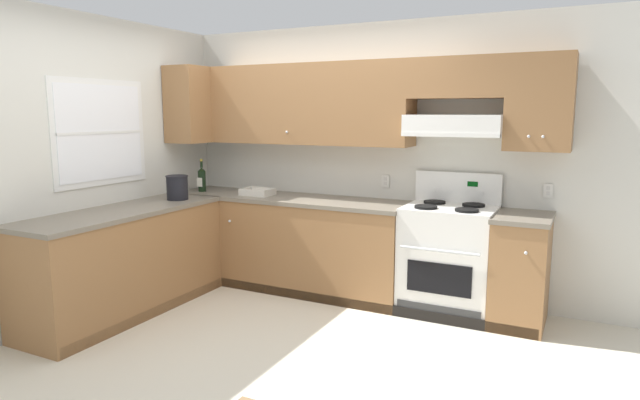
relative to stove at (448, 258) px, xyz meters
The scene contains 9 objects.
ground_plane 1.83m from the stove, 134.84° to the right, with size 7.04×7.04×0.00m, color beige.
wall_back 1.34m from the stove, 162.22° to the left, with size 4.68×0.57×2.55m.
wall_left 3.14m from the stove, 160.12° to the right, with size 0.47×4.00×2.55m.
counter_back_run 1.25m from the stove, behind, with size 3.60×0.65×0.91m.
counter_left_run 2.79m from the stove, 153.18° to the right, with size 0.63×1.91×0.91m.
stove is the anchor object (origin of this frame).
wine_bottle 2.63m from the stove, behind, with size 0.08×0.08×0.34m.
bowl 1.96m from the stove, behind, with size 0.30×0.23×0.07m.
bucket 2.57m from the stove, 165.41° to the right, with size 0.21×0.21×0.23m.
Camera 1 is at (2.31, -3.33, 1.72)m, focal length 30.67 mm.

